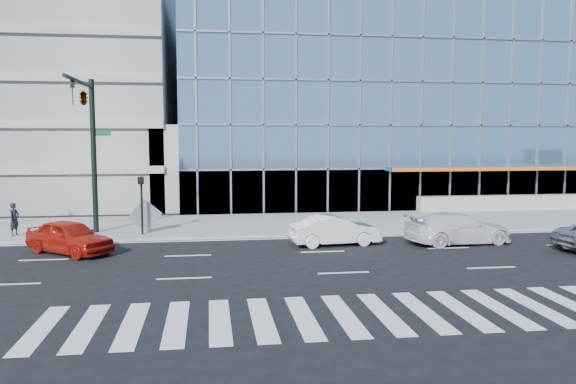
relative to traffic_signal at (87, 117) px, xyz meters
name	(u,v)px	position (x,y,z in m)	size (l,w,h in m)	color
ground	(323,252)	(11.00, -4.57, -6.16)	(160.00, 160.00, 0.00)	black
sidewalk	(295,223)	(11.00, 3.43, -6.09)	(120.00, 8.00, 0.15)	gray
theatre_building	(414,112)	(25.00, 21.43, 1.34)	(42.00, 26.00, 15.00)	#6584A8
parking_garage	(28,80)	(-9.00, 21.43, 3.84)	(24.00, 24.00, 20.00)	gray
ramp_block	(196,166)	(5.00, 13.43, -3.16)	(6.00, 8.00, 6.00)	gray
tower_backdrop	(46,17)	(-19.00, 65.43, 17.84)	(14.00, 14.00, 48.00)	gray
traffic_signal	(87,117)	(0.00, 0.00, 0.00)	(1.14, 5.74, 8.00)	black
ped_signal_post	(141,196)	(2.50, 0.37, -4.02)	(0.30, 0.33, 3.00)	black
white_suv	(458,228)	(17.90, -3.57, -5.41)	(2.12, 5.21, 1.51)	silver
white_sedan	(335,230)	(11.90, -3.06, -5.45)	(1.51, 4.34, 1.43)	silver
red_sedan	(70,237)	(-0.22, -3.35, -5.42)	(1.77, 4.40, 1.50)	#AB190D
pedestrian	(14,219)	(-3.93, 0.97, -5.17)	(0.61, 0.40, 1.68)	black
tilted_panel	(145,215)	(2.60, 0.88, -5.10)	(1.30, 0.06, 1.30)	#999999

